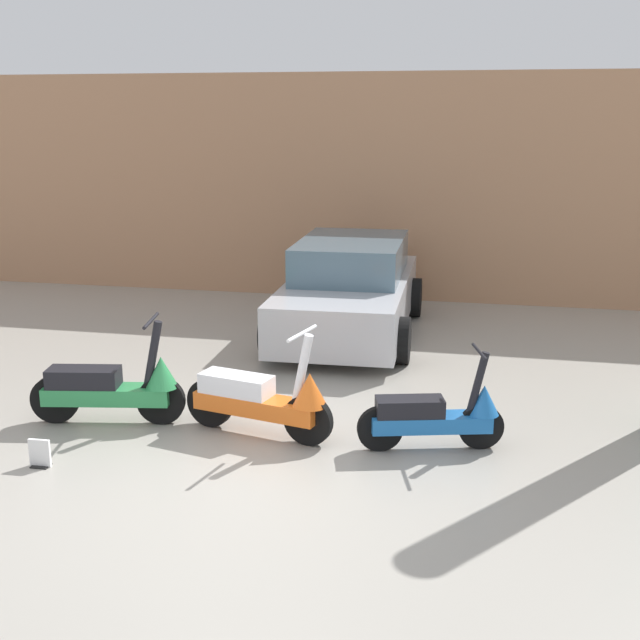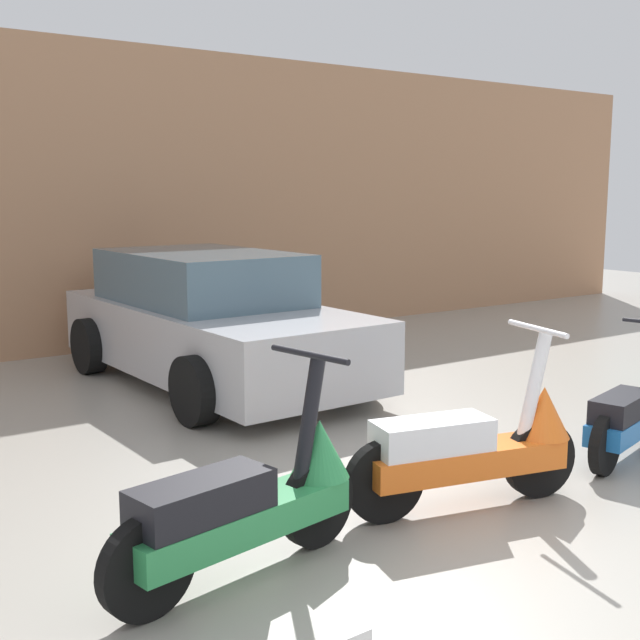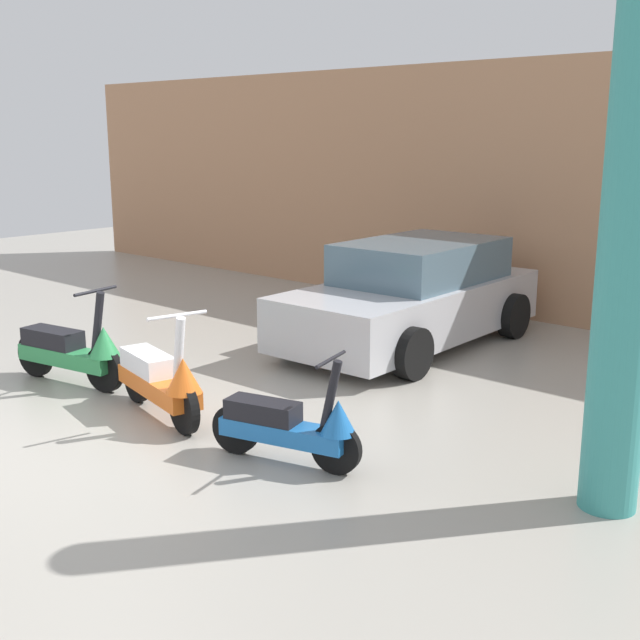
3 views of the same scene
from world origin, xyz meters
name	(u,v)px [view 2 (image 2 of 3)]	position (x,y,z in m)	size (l,w,h in m)	color
ground_plane	(611,569)	(0.00, 0.00, 0.00)	(28.00, 28.00, 0.00)	#9E998E
wall_back	(105,198)	(0.00, 7.24, 1.86)	(19.60, 0.12, 3.72)	tan
scooter_front_left	(250,501)	(-1.56, 1.03, 0.39)	(1.57, 0.63, 1.11)	black
scooter_front_right	(475,445)	(0.02, 1.01, 0.40)	(1.58, 0.69, 1.12)	black
scooter_front_center	(634,410)	(1.71, 1.04, 0.34)	(1.36, 0.63, 0.97)	black
car_rear_left	(210,321)	(0.20, 4.91, 0.64)	(1.99, 3.98, 1.34)	#B7B7BC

